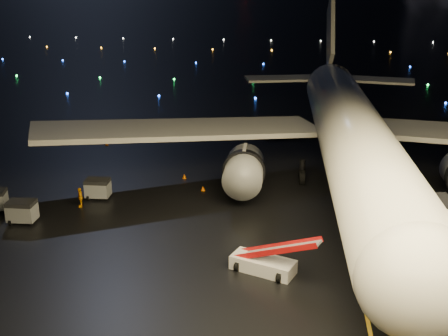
{
  "coord_description": "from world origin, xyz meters",
  "views": [
    {
      "loc": [
        6.97,
        -29.99,
        19.61
      ],
      "look_at": [
        1.79,
        12.0,
        5.0
      ],
      "focal_mm": 45.0,
      "sensor_mm": 36.0,
      "label": 1
    }
  ],
  "objects_px": {
    "baggage_cart_0": "(98,189)",
    "crew_c": "(80,197)",
    "airliner": "(350,92)",
    "baggage_cart_1": "(22,212)",
    "belt_loader": "(263,251)"
  },
  "relations": [
    {
      "from": "baggage_cart_0",
      "to": "crew_c",
      "type": "bearing_deg",
      "value": -113.0
    },
    {
      "from": "airliner",
      "to": "baggage_cart_1",
      "type": "xyz_separation_m",
      "value": [
        -27.53,
        -14.52,
        -7.9
      ]
    },
    {
      "from": "baggage_cart_0",
      "to": "baggage_cart_1",
      "type": "xyz_separation_m",
      "value": [
        -4.46,
        -5.98,
        0.03
      ]
    },
    {
      "from": "airliner",
      "to": "baggage_cart_0",
      "type": "relative_size",
      "value": 28.86
    },
    {
      "from": "airliner",
      "to": "belt_loader",
      "type": "bearing_deg",
      "value": -111.09
    },
    {
      "from": "belt_loader",
      "to": "crew_c",
      "type": "height_order",
      "value": "belt_loader"
    },
    {
      "from": "airliner",
      "to": "crew_c",
      "type": "distance_m",
      "value": 27.4
    },
    {
      "from": "airliner",
      "to": "crew_c",
      "type": "bearing_deg",
      "value": -157.5
    },
    {
      "from": "airliner",
      "to": "baggage_cart_1",
      "type": "relative_size",
      "value": 27.93
    },
    {
      "from": "airliner",
      "to": "belt_loader",
      "type": "relative_size",
      "value": 9.54
    },
    {
      "from": "crew_c",
      "to": "baggage_cart_1",
      "type": "relative_size",
      "value": 0.81
    },
    {
      "from": "crew_c",
      "to": "baggage_cart_0",
      "type": "bearing_deg",
      "value": 140.75
    },
    {
      "from": "airliner",
      "to": "baggage_cart_1",
      "type": "distance_m",
      "value": 32.11
    },
    {
      "from": "crew_c",
      "to": "belt_loader",
      "type": "bearing_deg",
      "value": 42.66
    },
    {
      "from": "airliner",
      "to": "crew_c",
      "type": "height_order",
      "value": "airliner"
    }
  ]
}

